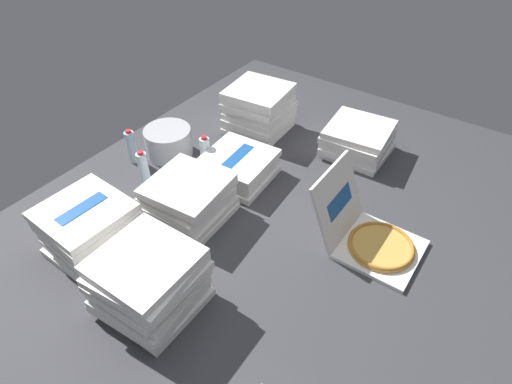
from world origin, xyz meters
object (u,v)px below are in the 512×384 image
Objects in this scene: pizza_stack_left_far at (91,229)px; water_bottle_1 at (144,168)px; pizza_stack_right_far at (237,166)px; water_bottle_0 at (205,153)px; pizza_stack_right_near at (189,198)px; open_pizza_box at (370,235)px; pizza_stack_center_near at (259,109)px; water_bottle_2 at (131,147)px; pizza_stack_center_far at (358,140)px; pizza_stack_left_near at (149,282)px; ice_bucket at (169,142)px.

pizza_stack_left_far reaches higher than water_bottle_1.
pizza_stack_right_far is 1.87× the size of water_bottle_0.
pizza_stack_left_far is 1.01× the size of pizza_stack_right_near.
pizza_stack_right_near is 0.38m from water_bottle_1.
open_pizza_box is 0.83m from pizza_stack_right_far.
pizza_stack_right_near reaches higher than water_bottle_1.
pizza_stack_center_near is (0.55, 1.02, 0.08)m from open_pizza_box.
pizza_stack_center_near is 0.89m from pizza_stack_right_near.
water_bottle_2 is at bearing 150.51° from pizza_stack_center_near.
pizza_stack_right_near is 0.61m from water_bottle_2.
pizza_stack_center_far is 0.66m from pizza_stack_center_near.
pizza_stack_right_near is at bearing -97.37° from water_bottle_1.
water_bottle_0 is (0.78, -0.02, -0.03)m from pizza_stack_left_far.
water_bottle_0 is at bearing 100.23° from pizza_stack_right_far.
pizza_stack_right_far is 1.00× the size of pizza_stack_left_far.
water_bottle_2 reaches higher than pizza_stack_center_far.
water_bottle_1 is (-0.83, 0.20, -0.04)m from pizza_stack_center_near.
open_pizza_box is at bearing -36.01° from pizza_stack_left_near.
open_pizza_box is 1.31m from ice_bucket.
open_pizza_box is 1.24× the size of pizza_stack_left_near.
pizza_stack_center_near is at bearing -1.46° from water_bottle_0.
water_bottle_1 is (0.55, 0.61, -0.04)m from pizza_stack_left_near.
pizza_stack_center_near reaches higher than pizza_stack_right_near.
pizza_stack_right_far is at bearing -15.39° from pizza_stack_left_far.
pizza_stack_center_far is 1.35m from water_bottle_2.
open_pizza_box reaches higher than water_bottle_2.
pizza_stack_left_near is 0.99× the size of pizza_stack_right_far.
water_bottle_1 is at bearing -116.06° from water_bottle_2.
water_bottle_1 is at bearing 18.55° from pizza_stack_left_far.
open_pizza_box is 1.24× the size of pizza_stack_right_near.
pizza_stack_center_near reaches higher than water_bottle_0.
pizza_stack_right_far is 0.52m from water_bottle_1.
pizza_stack_center_near reaches higher than pizza_stack_left_far.
water_bottle_1 is at bearing 102.97° from open_pizza_box.
water_bottle_1 is (-0.31, 0.18, 0.00)m from water_bottle_0.
pizza_stack_left_far is at bearing 81.35° from pizza_stack_left_near.
water_bottle_2 is (0.65, 0.83, -0.04)m from pizza_stack_left_near.
pizza_stack_left_near reaches higher than pizza_stack_left_far.
pizza_stack_right_far is at bearing -83.20° from ice_bucket.
ice_bucket is 0.30m from water_bottle_1.
pizza_stack_center_far is at bearing -51.18° from water_bottle_2.
pizza_stack_right_near is 1.44× the size of ice_bucket.
ice_bucket is (-0.06, 0.48, 0.01)m from pizza_stack_right_far.
water_bottle_1 is 1.00× the size of water_bottle_2.
pizza_stack_left_far is at bearing -161.45° from water_bottle_1.
pizza_stack_center_near is (0.49, 0.19, 0.07)m from pizza_stack_right_far.
pizza_stack_left_near reaches higher than pizza_stack_right_near.
pizza_stack_left_far reaches higher than ice_bucket.
pizza_stack_right_far is 0.21m from water_bottle_0.
water_bottle_2 is (0.10, 0.21, 0.00)m from water_bottle_1.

